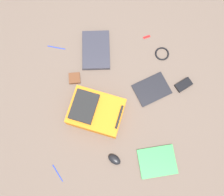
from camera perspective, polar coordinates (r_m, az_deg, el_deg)
ground_plane at (r=2.17m, az=0.81°, el=-0.17°), size 3.81×3.81×0.00m
backpack at (r=2.08m, az=-3.47°, el=-2.81°), size 0.40×0.46×0.16m
laptop at (r=2.29m, az=-3.32°, el=9.85°), size 0.34×0.23×0.03m
book_red at (r=2.12m, az=9.30°, el=-12.81°), size 0.25×0.30×0.02m
book_blue at (r=2.20m, az=8.19°, el=1.77°), size 0.29×0.32×0.01m
computer_mouse at (r=2.09m, az=0.50°, el=-12.54°), size 0.11×0.12×0.04m
cable_coil at (r=2.32m, az=10.27°, el=8.97°), size 0.12×0.12×0.01m
power_brick at (r=2.26m, az=14.54°, el=2.62°), size 0.13×0.15×0.03m
pen_black at (r=2.35m, az=-11.38°, el=10.19°), size 0.04×0.15×0.01m
pen_blue at (r=2.14m, az=-11.13°, el=-14.94°), size 0.12×0.08×0.01m
earbud_pouch at (r=2.22m, az=-7.72°, el=4.05°), size 0.09×0.09×0.03m
usb_stick at (r=2.37m, az=7.16°, el=12.39°), size 0.04×0.06×0.01m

